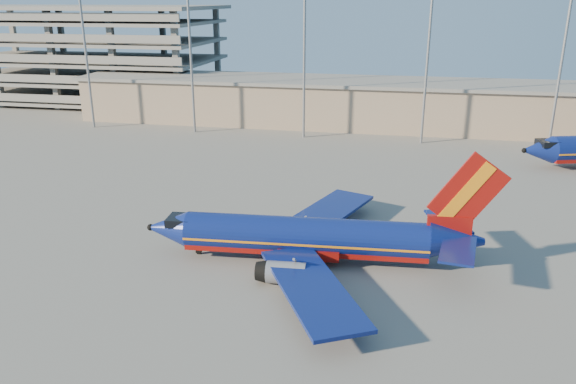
% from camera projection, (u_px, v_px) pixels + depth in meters
% --- Properties ---
extents(ground, '(220.00, 220.00, 0.00)m').
position_uv_depth(ground, '(271.00, 248.00, 54.30)').
color(ground, slate).
rests_on(ground, ground).
extents(terminal_building, '(122.00, 16.00, 8.50)m').
position_uv_depth(terminal_building, '(394.00, 104.00, 104.67)').
color(terminal_building, gray).
rests_on(terminal_building, ground).
extents(parking_garage, '(62.00, 32.00, 21.40)m').
position_uv_depth(parking_garage, '(85.00, 49.00, 130.83)').
color(parking_garage, slate).
rests_on(parking_garage, ground).
extents(light_mast_row, '(101.60, 1.60, 28.65)m').
position_uv_depth(light_mast_row, '(366.00, 34.00, 90.19)').
color(light_mast_row, gray).
rests_on(light_mast_row, ground).
extents(aircraft_main, '(32.21, 30.91, 10.90)m').
position_uv_depth(aircraft_main, '(313.00, 237.00, 51.02)').
color(aircraft_main, navy).
rests_on(aircraft_main, ground).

